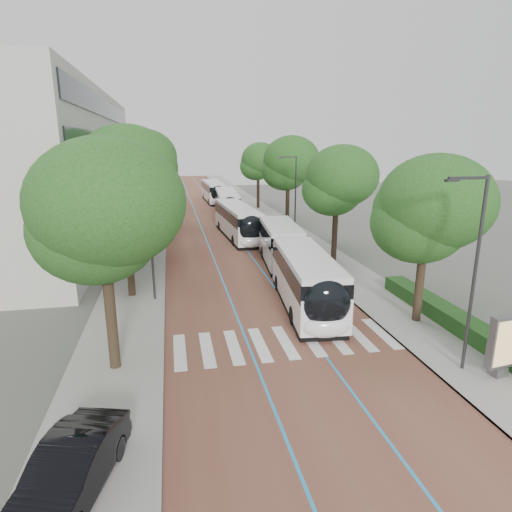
{
  "coord_description": "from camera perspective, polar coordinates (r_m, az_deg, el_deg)",
  "views": [
    {
      "loc": [
        -4.87,
        -17.13,
        9.26
      ],
      "look_at": [
        0.23,
        8.3,
        2.4
      ],
      "focal_mm": 30.0,
      "sensor_mm": 36.0,
      "label": 1
    }
  ],
  "objects": [
    {
      "name": "zebra_crossing",
      "position": [
        20.97,
        3.92,
        -11.35
      ],
      "size": [
        10.55,
        3.6,
        0.01
      ],
      "color": "silver",
      "rests_on": "ground"
    },
    {
      "name": "bus_queued_1",
      "position": [
        56.33,
        -3.86,
        6.99
      ],
      "size": [
        3.31,
        12.53,
        3.2
      ],
      "rotation": [
        0.0,
        0.0,
        -0.07
      ],
      "color": "white",
      "rests_on": "ground"
    },
    {
      "name": "ground",
      "position": [
        20.08,
        4.12,
        -12.7
      ],
      "size": [
        160.0,
        160.0,
        0.0
      ],
      "primitive_type": "plane",
      "color": "#51544C",
      "rests_on": "ground"
    },
    {
      "name": "trees_left",
      "position": [
        42.9,
        -15.13,
        11.19
      ],
      "size": [
        6.44,
        60.79,
        10.08
      ],
      "color": "black",
      "rests_on": "ground"
    },
    {
      "name": "kerb_left",
      "position": [
        57.87,
        -11.96,
        5.35
      ],
      "size": [
        0.2,
        140.0,
        0.14
      ],
      "primitive_type": "cube",
      "color": "gray",
      "rests_on": "ground"
    },
    {
      "name": "hedge",
      "position": [
        23.77,
        26.05,
        -8.35
      ],
      "size": [
        1.2,
        14.0,
        0.8
      ],
      "primitive_type": "cube",
      "color": "#1A3F16",
      "rests_on": "sidewalk_right"
    },
    {
      "name": "parked_car",
      "position": [
        13.53,
        -23.56,
        -24.79
      ],
      "size": [
        2.81,
        4.97,
        1.55
      ],
      "primitive_type": "imported",
      "rotation": [
        0.0,
        0.0,
        -0.26
      ],
      "color": "black",
      "rests_on": "sidewalk_left"
    },
    {
      "name": "ad_panel",
      "position": [
        19.98,
        29.97,
        -10.21
      ],
      "size": [
        1.28,
        0.55,
        2.6
      ],
      "rotation": [
        0.0,
        0.0,
        0.13
      ],
      "color": "#59595B",
      "rests_on": "sidewalk_right"
    },
    {
      "name": "office_building",
      "position": [
        47.49,
        -29.74,
        10.19
      ],
      "size": [
        18.11,
        40.0,
        14.0
      ],
      "color": "#AAA99E",
      "rests_on": "ground"
    },
    {
      "name": "bus_queued_2",
      "position": [
        70.1,
        -5.67,
        8.49
      ],
      "size": [
        2.85,
        12.46,
        3.2
      ],
      "rotation": [
        0.0,
        0.0,
        0.03
      ],
      "color": "white",
      "rests_on": "ground"
    },
    {
      "name": "streetlight_far",
      "position": [
        41.03,
        5.05,
        8.55
      ],
      "size": [
        1.82,
        0.2,
        8.0
      ],
      "color": "#313234",
      "rests_on": "sidewalk_right"
    },
    {
      "name": "lane_line_right",
      "position": [
        58.24,
        -4.84,
        5.64
      ],
      "size": [
        0.12,
        126.0,
        0.01
      ],
      "primitive_type": "cube",
      "color": "#278CC4",
      "rests_on": "road"
    },
    {
      "name": "lane_line_left",
      "position": [
        57.97,
        -7.99,
        5.51
      ],
      "size": [
        0.12,
        126.0,
        0.01
      ],
      "primitive_type": "cube",
      "color": "#278CC4",
      "rests_on": "road"
    },
    {
      "name": "streetlight_near",
      "position": [
        18.75,
        26.92,
        -0.53
      ],
      "size": [
        1.82,
        0.2,
        8.0
      ],
      "color": "#313234",
      "rests_on": "sidewalk_right"
    },
    {
      "name": "sidewalk_right",
      "position": [
        59.18,
        0.88,
        5.87
      ],
      "size": [
        4.0,
        140.0,
        0.12
      ],
      "primitive_type": "cube",
      "color": "#989490",
      "rests_on": "ground"
    },
    {
      "name": "bus_queued_0",
      "position": [
        42.87,
        -2.37,
        4.54
      ],
      "size": [
        3.24,
        12.52,
        3.2
      ],
      "rotation": [
        0.0,
        0.0,
        0.06
      ],
      "color": "white",
      "rests_on": "ground"
    },
    {
      "name": "lead_bus",
      "position": [
        28.26,
        5.02,
        -0.91
      ],
      "size": [
        4.26,
        18.55,
        3.2
      ],
      "rotation": [
        0.0,
        0.0,
        -0.1
      ],
      "color": "black",
      "rests_on": "ground"
    },
    {
      "name": "kerb_right",
      "position": [
        58.81,
        -0.94,
        5.82
      ],
      "size": [
        0.2,
        140.0,
        0.14
      ],
      "primitive_type": "cube",
      "color": "gray",
      "rests_on": "ground"
    },
    {
      "name": "road",
      "position": [
        58.08,
        -6.41,
        5.56
      ],
      "size": [
        11.0,
        140.0,
        0.02
      ],
      "primitive_type": "cube",
      "color": "brown",
      "rests_on": "ground"
    },
    {
      "name": "lamp_post_left",
      "position": [
        25.68,
        -13.86,
        2.83
      ],
      "size": [
        0.14,
        0.14,
        8.0
      ],
      "primitive_type": "cylinder",
      "color": "#313234",
      "rests_on": "sidewalk_left"
    },
    {
      "name": "sidewalk_left",
      "position": [
        57.93,
        -13.85,
        5.25
      ],
      "size": [
        4.0,
        140.0,
        0.12
      ],
      "primitive_type": "cube",
      "color": "#989490",
      "rests_on": "ground"
    },
    {
      "name": "trees_right",
      "position": [
        41.06,
        6.64,
        10.71
      ],
      "size": [
        6.02,
        47.53,
        9.49
      ],
      "color": "black",
      "rests_on": "ground"
    }
  ]
}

